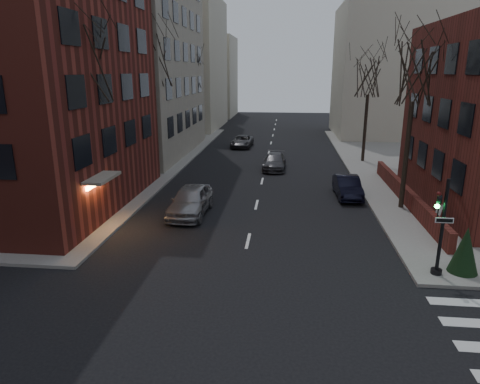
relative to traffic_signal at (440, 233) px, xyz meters
name	(u,v)px	position (x,y,z in m)	size (l,w,h in m)	color
building_left_tan	(90,6)	(-24.94, 25.01, 12.09)	(18.00, 18.00, 28.00)	gray
low_wall_right	(406,195)	(1.36, 10.01, -1.26)	(0.35, 16.00, 1.00)	#591F19
building_distant_la	(171,64)	(-22.94, 46.01, 7.09)	(14.00, 16.00, 18.00)	#B9B29D
building_distant_ra	(394,72)	(7.06, 41.01, 6.09)	(14.00, 14.00, 16.00)	#B9B29D
building_distant_lb	(207,77)	(-20.94, 63.01, 5.09)	(10.00, 12.00, 14.00)	#B9B29D
traffic_signal	(440,233)	(0.00, 0.00, 0.00)	(0.76, 0.44, 4.00)	black
tree_left_a	(80,64)	(-16.74, 5.01, 6.56)	(4.18, 4.18, 10.26)	#2D231C
tree_left_b	(152,60)	(-16.74, 17.01, 7.00)	(4.40, 4.40, 10.80)	#2D231C
tree_left_c	(191,72)	(-16.74, 31.01, 6.12)	(3.96, 3.96, 9.72)	#2D231C
tree_right_a	(415,73)	(0.86, 9.01, 6.12)	(3.96, 3.96, 9.72)	#2D231C
tree_right_b	(369,77)	(0.86, 23.01, 5.68)	(3.74, 3.74, 9.18)	#2D231C
streetlamp_near	(147,127)	(-16.14, 13.01, 2.33)	(0.36, 0.36, 6.28)	black
streetlamp_far	(201,105)	(-16.14, 33.01, 2.33)	(0.36, 0.36, 6.28)	black
parked_sedan	(347,187)	(-2.05, 11.36, -1.21)	(1.49, 4.26, 1.40)	black
car_lane_silver	(191,201)	(-11.65, 6.71, -1.06)	(2.00, 4.98, 1.70)	#95959A
car_lane_gray	(274,162)	(-7.14, 19.24, -1.25)	(1.84, 4.53, 1.32)	#3E3D42
car_lane_far	(242,141)	(-11.02, 29.87, -1.27)	(2.11, 4.57, 1.27)	#3A393E
sandwich_board	(441,213)	(2.45, 6.76, -1.32)	(0.39, 0.54, 0.87)	white
evergreen_shrub	(465,250)	(1.18, 0.28, -0.78)	(1.17, 1.17, 1.96)	#163219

